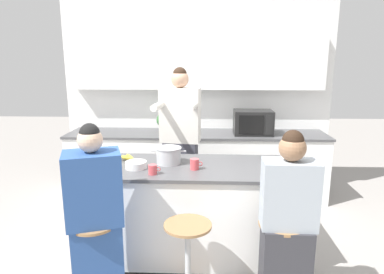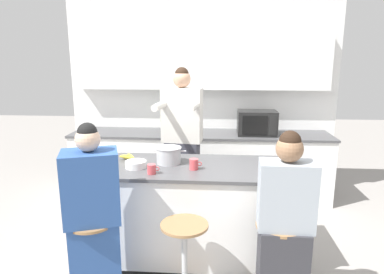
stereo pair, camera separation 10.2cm
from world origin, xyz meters
The scene contains 17 objects.
ground_plane centered at (0.00, 0.00, 0.00)m, with size 16.00×16.00×0.00m, color gray.
wall_back centered at (0.00, 1.83, 1.54)m, with size 3.72×0.22×2.70m.
back_counter centered at (0.00, 1.52, 0.45)m, with size 3.45×0.65×0.89m.
kitchen_island centered at (0.00, 0.00, 0.46)m, with size 1.75×0.79×0.91m.
bar_stool_leftmost centered at (-0.70, -0.67, 0.36)m, with size 0.38×0.38×0.67m.
bar_stool_center centered at (0.00, -0.66, 0.36)m, with size 0.38×0.38×0.67m.
bar_stool_rightmost centered at (0.70, -0.62, 0.36)m, with size 0.38×0.38×0.67m.
person_cooking centered at (-0.15, 0.68, 0.88)m, with size 0.48×0.59×1.78m.
person_wrapped_blanket centered at (-0.69, -0.66, 0.67)m, with size 0.47×0.40×1.42m.
person_seated_near centered at (0.72, -0.66, 0.63)m, with size 0.39×0.27×1.39m.
cooking_pot centered at (-0.22, 0.06, 0.99)m, with size 0.32×0.24×0.15m.
fruit_bowl centered at (-0.49, -0.09, 0.94)m, with size 0.19×0.19×0.06m.
coffee_cup_near centered at (-0.32, -0.25, 0.95)m, with size 0.10×0.07×0.08m.
coffee_cup_far centered at (0.03, -0.10, 0.96)m, with size 0.11×0.08×0.09m.
banana_bunch centered at (-0.63, 0.16, 0.94)m, with size 0.17×0.12×0.06m.
microwave centered at (0.74, 1.47, 1.05)m, with size 0.50×0.35×0.32m.
potted_plant centered at (-0.44, 1.52, 1.04)m, with size 0.20×0.20×0.27m.
Camera 2 is at (0.23, -2.96, 1.85)m, focal length 32.00 mm.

